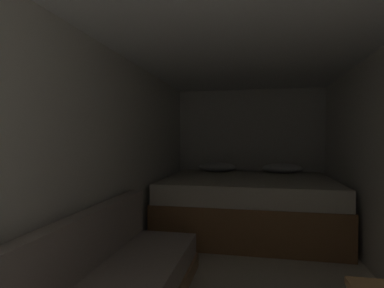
{
  "coord_description": "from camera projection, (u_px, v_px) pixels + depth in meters",
  "views": [
    {
      "loc": [
        0.1,
        -0.32,
        1.23
      ],
      "look_at": [
        -0.5,
        2.62,
        1.18
      ],
      "focal_mm": 29.24,
      "sensor_mm": 36.0,
      "label": 1
    }
  ],
  "objects": [
    {
      "name": "ceiling_slab",
      "position": [
        243.0,
        32.0,
        2.36
      ],
      "size": [
        2.38,
        5.31,
        0.05
      ],
      "primitive_type": "cube",
      "color": "white",
      "rests_on": "wall_left"
    },
    {
      "name": "wall_back",
      "position": [
        249.0,
        152.0,
        5.0
      ],
      "size": [
        2.38,
        0.05,
        2.0
      ],
      "primitive_type": "cube",
      "color": "silver",
      "rests_on": "ground"
    },
    {
      "name": "wall_left",
      "position": [
        102.0,
        166.0,
        2.61
      ],
      "size": [
        0.05,
        5.31,
        2.0
      ],
      "primitive_type": "cube",
      "color": "silver",
      "rests_on": "ground"
    },
    {
      "name": "bed",
      "position": [
        248.0,
        204.0,
        4.1
      ],
      "size": [
        2.16,
        1.73,
        0.86
      ],
      "color": "olive",
      "rests_on": "ground"
    }
  ]
}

